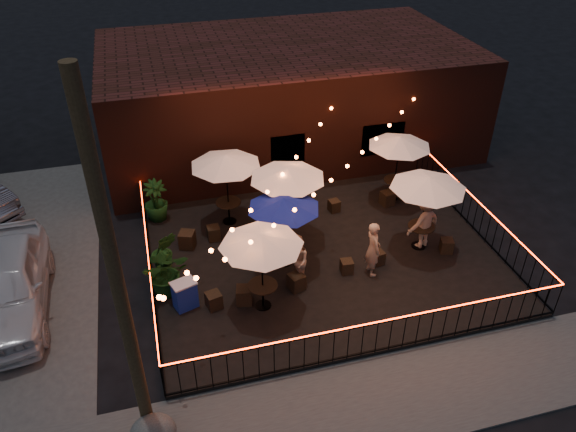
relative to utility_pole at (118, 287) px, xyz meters
name	(u,v)px	position (x,y,z in m)	size (l,w,h in m)	color
ground	(346,302)	(5.40, 2.60, -4.00)	(110.00, 110.00, 0.00)	black
patio	(323,256)	(5.40, 4.60, -3.92)	(10.00, 8.00, 0.15)	black
sidewalk	(396,397)	(5.40, -0.65, -3.98)	(18.00, 2.50, 0.05)	#454340
brick_building	(286,94)	(6.40, 12.59, -2.00)	(14.00, 8.00, 4.00)	#34150E
utility_pole	(118,287)	(0.00, 0.00, 0.00)	(0.26, 0.26, 8.00)	#342615
fence_front	(377,338)	(5.40, 0.60, -3.34)	(10.00, 0.04, 1.04)	black
fence_left	(150,269)	(0.40, 4.60, -3.34)	(0.04, 8.00, 1.04)	black
fence_right	(475,216)	(10.40, 4.60, -3.34)	(0.04, 8.00, 1.04)	black
festoon_lights	(294,197)	(4.39, 4.30, -1.48)	(10.02, 8.72, 1.32)	orange
cafe_table_0	(261,241)	(3.17, 2.90, -1.70)	(2.40, 2.40, 2.35)	black
cafe_table_1	(225,161)	(3.02, 7.04, -1.63)	(2.73, 2.73, 2.43)	black
cafe_table_2	(284,204)	(4.17, 4.50, -1.80)	(2.21, 2.21, 2.24)	black
cafe_table_3	(288,174)	(4.60, 5.72, -1.59)	(2.48, 2.48, 2.48)	black
cafe_table_4	(428,184)	(8.33, 4.22, -1.63)	(2.70, 2.70, 2.43)	black
cafe_table_5	(400,143)	(8.74, 7.01, -1.75)	(2.10, 2.10, 2.30)	black
bistro_chair_0	(214,300)	(1.91, 3.21, -3.63)	(0.38, 0.38, 0.45)	black
bistro_chair_1	(244,295)	(2.72, 3.18, -3.61)	(0.41, 0.41, 0.48)	black
bistro_chair_2	(187,240)	(1.55, 6.05, -3.59)	(0.44, 0.44, 0.52)	black
bistro_chair_3	(214,233)	(2.38, 6.24, -3.63)	(0.37, 0.37, 0.44)	black
bistro_chair_4	(296,282)	(4.21, 3.35, -3.62)	(0.40, 0.40, 0.47)	black
bistro_chair_5	(347,266)	(5.79, 3.65, -3.65)	(0.34, 0.34, 0.40)	black
bistro_chair_6	(290,217)	(4.86, 6.42, -3.61)	(0.41, 0.41, 0.49)	black
bistro_chair_7	(334,206)	(6.49, 6.76, -3.65)	(0.34, 0.34, 0.40)	black
bistro_chair_8	(378,257)	(6.80, 3.80, -3.65)	(0.34, 0.34, 0.40)	black
bistro_chair_9	(446,246)	(9.01, 3.78, -3.64)	(0.36, 0.36, 0.42)	black
bistro_chair_10	(387,198)	(8.35, 6.67, -3.61)	(0.40, 0.40, 0.47)	black
bistro_chair_11	(402,192)	(9.02, 6.92, -3.64)	(0.35, 0.35, 0.42)	black
patron_a	(373,249)	(6.45, 3.45, -3.00)	(0.62, 0.41, 1.70)	tan
patron_b	(296,261)	(4.26, 3.54, -3.05)	(0.78, 0.61, 1.60)	#D9AE97
patron_c	(424,221)	(8.40, 4.25, -2.95)	(1.16, 0.67, 1.79)	#DEA28F
potted_shrub_a	(166,272)	(0.80, 4.15, -3.16)	(1.24, 1.07, 1.37)	#153B13
potted_shrub_b	(164,251)	(0.83, 5.08, -3.17)	(0.75, 0.60, 1.36)	#17380D
potted_shrub_c	(156,201)	(0.80, 7.83, -3.17)	(0.76, 0.76, 1.36)	#103C11
cooler	(185,294)	(1.19, 3.42, -3.43)	(0.73, 0.62, 0.82)	#1A31A7
car_white	(5,284)	(-3.28, 4.72, -3.15)	(2.01, 5.01, 1.71)	white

